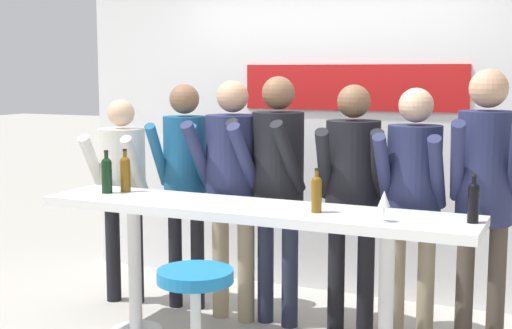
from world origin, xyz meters
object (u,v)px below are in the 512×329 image
at_px(wine_bottle_3, 473,201).
at_px(person_right, 413,188).
at_px(person_center_right, 352,182).
at_px(person_left, 185,170).
at_px(person_far_right, 485,180).
at_px(person_center_left, 232,174).
at_px(wine_bottle_1, 107,173).
at_px(wine_bottle_0, 125,172).
at_px(wine_glass_0, 384,200).
at_px(person_center, 277,172).
at_px(tasting_table, 250,227).
at_px(wine_bottle_2, 317,192).
at_px(person_far_left, 122,179).
at_px(bar_stool, 196,310).

bearing_deg(wine_bottle_3, person_right, 131.64).
bearing_deg(person_center_right, person_left, 167.65).
bearing_deg(person_far_right, person_center_left, 172.28).
height_order(person_far_right, wine_bottle_1, person_far_right).
distance_m(wine_bottle_0, wine_glass_0, 1.92).
relative_size(person_center, wine_bottle_1, 5.93).
xyz_separation_m(person_center_right, wine_bottle_3, (0.86, -0.55, 0.03)).
relative_size(tasting_table, wine_bottle_3, 10.21).
bearing_deg(wine_bottle_0, wine_bottle_1, -130.75).
relative_size(wine_bottle_0, wine_bottle_2, 1.13).
bearing_deg(person_center_left, person_center, 8.88).
relative_size(tasting_table, person_center_left, 1.63).
bearing_deg(person_right, wine_bottle_2, -131.15).
relative_size(person_left, wine_glass_0, 9.66).
relative_size(person_right, wine_bottle_0, 5.62).
xyz_separation_m(tasting_table, person_far_left, (-1.33, 0.53, 0.15)).
xyz_separation_m(bar_stool, wine_bottle_2, (0.50, 0.59, 0.61)).
bearing_deg(person_left, wine_bottle_0, -123.14).
height_order(person_right, wine_bottle_0, person_right).
height_order(person_left, wine_glass_0, person_left).
relative_size(person_far_right, wine_bottle_2, 6.80).
relative_size(person_left, wine_bottle_3, 6.17).
xyz_separation_m(bar_stool, person_right, (0.96, 1.16, 0.58)).
height_order(person_left, wine_bottle_1, person_left).
xyz_separation_m(person_center_left, person_right, (1.29, 0.01, -0.02)).
distance_m(wine_bottle_2, wine_bottle_3, 0.90).
relative_size(person_center_right, wine_bottle_1, 5.75).
relative_size(wine_bottle_0, wine_bottle_1, 1.01).
relative_size(bar_stool, person_right, 0.42).
bearing_deg(wine_bottle_2, bar_stool, -130.14).
height_order(person_far_right, wine_bottle_0, person_far_right).
height_order(person_far_left, person_left, person_left).
height_order(person_left, person_center_right, person_center_right).
height_order(person_center_left, wine_bottle_2, person_center_left).
distance_m(person_far_right, wine_bottle_2, 1.05).
xyz_separation_m(person_far_left, person_right, (2.24, -0.00, 0.08)).
bearing_deg(bar_stool, wine_bottle_0, 142.33).
bearing_deg(person_far_right, person_center, 170.77).
bearing_deg(bar_stool, person_center_right, 66.26).
distance_m(wine_bottle_0, wine_bottle_3, 2.36).
height_order(wine_bottle_1, wine_glass_0, wine_bottle_1).
distance_m(person_center_right, wine_bottle_2, 0.63).
xyz_separation_m(bar_stool, wine_bottle_0, (-0.97, 0.75, 0.63)).
xyz_separation_m(person_far_left, wine_bottle_3, (2.68, -0.49, 0.11)).
height_order(person_center_left, wine_bottle_0, person_center_left).
xyz_separation_m(tasting_table, person_center, (-0.05, 0.55, 0.27)).
bearing_deg(person_right, person_far_right, -4.42).
distance_m(tasting_table, wine_glass_0, 0.93).
relative_size(person_center_right, wine_bottle_2, 6.42).
xyz_separation_m(person_center_left, wine_bottle_2, (0.83, -0.55, 0.01)).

